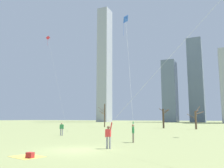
{
  "coord_description": "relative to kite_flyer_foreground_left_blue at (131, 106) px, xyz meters",
  "views": [
    {
      "loc": [
        9.07,
        -13.83,
        2.17
      ],
      "look_at": [
        0.0,
        6.0,
        5.38
      ],
      "focal_mm": 37.3,
      "sensor_mm": 36.0,
      "label": 1
    }
  ],
  "objects": [
    {
      "name": "ground_plane",
      "position": [
        -1.47,
        -7.29,
        -3.31
      ],
      "size": [
        400.0,
        400.0,
        0.0
      ],
      "primitive_type": "plane",
      "color": "#848E56"
    },
    {
      "name": "skyline_squat_block",
      "position": [
        -16.7,
        110.41,
        13.88
      ],
      "size": [
        7.33,
        10.18,
        34.38
      ],
      "color": "slate",
      "rests_on": "ground"
    },
    {
      "name": "bare_tree_left_of_center",
      "position": [
        3.38,
        28.35,
        -1.18
      ],
      "size": [
        3.23,
        1.29,
        4.56
      ],
      "color": "brown",
      "rests_on": "ground"
    },
    {
      "name": "kite_flyer_foreground_left_blue",
      "position": [
        0.0,
        0.0,
        0.0
      ],
      "size": [
        2.81,
        5.51,
        14.6
      ],
      "color": "#726656",
      "rests_on": "ground"
    },
    {
      "name": "skyline_tall_tower",
      "position": [
        -2.99,
        116.33,
        20.03
      ],
      "size": [
        7.81,
        11.91,
        46.68
      ],
      "color": "slate",
      "rests_on": "ground"
    },
    {
      "name": "bare_tree_right_of_center",
      "position": [
        -3.5,
        30.31,
        -1.0
      ],
      "size": [
        2.12,
        1.35,
        4.35
      ],
      "color": "#423326",
      "rests_on": "ground"
    },
    {
      "name": "picnic_spot",
      "position": [
        -2.2,
        -10.86,
        -3.21
      ],
      "size": [
        2.1,
        1.81,
        0.31
      ],
      "color": "#D8BF4C",
      "rests_on": "ground"
    },
    {
      "name": "skyline_short_annex",
      "position": [
        -54.25,
        103.29,
        31.65
      ],
      "size": [
        6.62,
        8.17,
        69.92
      ],
      "color": "#9EA3AD",
      "rests_on": "ground"
    },
    {
      "name": "bystander_watching_nearby",
      "position": [
        -10.59,
        3.37,
        -2.4
      ],
      "size": [
        0.44,
        0.35,
        1.62
      ],
      "color": "gray",
      "rests_on": "ground"
    },
    {
      "name": "distant_kite_high_overhead_red",
      "position": [
        -18.71,
        10.24,
        11.1
      ],
      "size": [
        3.85,
        2.01,
        16.68
      ],
      "color": "red",
      "rests_on": "ground"
    },
    {
      "name": "bare_tree_far_right_edge",
      "position": [
        -18.21,
        30.81,
        -0.35
      ],
      "size": [
        1.78,
        1.99,
        5.7
      ],
      "color": "#4C3828",
      "rests_on": "ground"
    },
    {
      "name": "kite_flyer_far_back_teal",
      "position": [
        4.74,
        -6.2,
        2.11
      ],
      "size": [
        16.94,
        2.45,
        17.68
      ],
      "color": "gray",
      "rests_on": "ground"
    }
  ]
}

